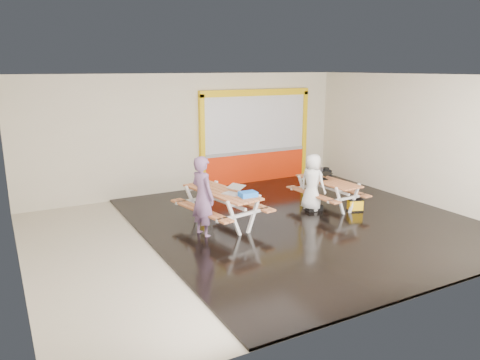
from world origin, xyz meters
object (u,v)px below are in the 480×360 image
person_left (203,197)px  backpack (326,176)px  picnic_table_left (222,199)px  laptop_right (322,177)px  blue_pouch (248,194)px  person_right (313,182)px  toolbox (315,171)px  fluke_bag (355,205)px  dark_case (314,207)px  laptop_left (233,191)px  picnic_table_right (328,187)px

person_left → backpack: 4.37m
picnic_table_left → laptop_right: laptop_right is taller
laptop_right → blue_pouch: bearing=-162.5°
person_right → laptop_right: person_right is taller
person_right → toolbox: size_ratio=3.54×
laptop_right → fluke_bag: bearing=-65.2°
dark_case → fluke_bag: size_ratio=0.91×
blue_pouch → backpack: (3.28, 1.35, -0.22)m
person_left → laptop_left: (0.78, 0.06, 0.02)m
picnic_table_right → person_left: bearing=-174.6°
toolbox → dark_case: toolbox is taller
person_right → dark_case: bearing=-132.7°
picnic_table_left → backpack: (3.59, 0.64, 0.04)m
backpack → dark_case: backpack is taller
laptop_right → laptop_left: bearing=-170.4°
picnic_table_right → dark_case: picnic_table_right is taller
person_right → toolbox: (0.72, 0.85, 0.06)m
person_left → blue_pouch: size_ratio=4.80×
picnic_table_right → dark_case: size_ratio=5.01×
blue_pouch → person_left: bearing=161.6°
person_left → toolbox: (3.91, 1.12, -0.05)m
picnic_table_left → toolbox: bearing=12.5°
person_left → laptop_right: size_ratio=4.18×
picnic_table_left → person_left: (-0.65, -0.39, 0.25)m
laptop_right → fluke_bag: 1.14m
person_left → laptop_left: person_left is taller
person_left → blue_pouch: (0.96, -0.32, 0.01)m
person_right → blue_pouch: (-2.23, -0.59, 0.12)m
picnic_table_left → laptop_right: size_ratio=5.51×
blue_pouch → backpack: 3.55m
backpack → laptop_right: bearing=-136.6°
picnic_table_left → dark_case: size_ratio=6.07×
blue_pouch → fluke_bag: size_ratio=0.87×
toolbox → backpack: bearing=-14.4°
laptop_left → toolbox: laptop_left is taller
laptop_right → dark_case: size_ratio=1.10×
person_left → dark_case: (3.24, 0.25, -0.79)m
dark_case → toolbox: bearing=52.4°
laptop_right → fluke_bag: (0.40, -0.87, -0.62)m
toolbox → picnic_table_left: bearing=-167.5°
picnic_table_left → person_right: person_right is taller
picnic_table_left → dark_case: picnic_table_left is taller
blue_pouch → fluke_bag: 3.26m
blue_pouch → toolbox: size_ratio=0.92×
person_right → fluke_bag: (0.95, -0.59, -0.60)m
person_right → dark_case: 0.68m
picnic_table_left → picnic_table_right: size_ratio=1.21×
person_left → laptop_right: (3.73, 0.56, -0.09)m
laptop_right → dark_case: (-0.49, -0.31, -0.70)m
dark_case → picnic_table_left: bearing=176.8°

